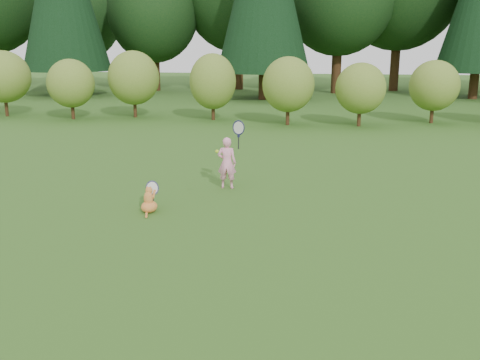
# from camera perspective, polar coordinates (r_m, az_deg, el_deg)

# --- Properties ---
(ground) EXTENTS (100.00, 100.00, 0.00)m
(ground) POSITION_cam_1_polar(r_m,az_deg,el_deg) (8.78, -2.14, -5.65)
(ground) COLOR #2C5217
(ground) RESTS_ON ground
(shrub_row) EXTENTS (28.00, 3.00, 2.80)m
(shrub_row) POSITION_cam_1_polar(r_m,az_deg,el_deg) (21.22, 4.82, 9.90)
(shrub_row) COLOR olive
(shrub_row) RESTS_ON ground
(child) EXTENTS (0.61, 0.31, 1.65)m
(child) POSITION_cam_1_polar(r_m,az_deg,el_deg) (11.33, -1.37, 1.96)
(child) COLOR #FF98BD
(child) RESTS_ON ground
(cat) EXTENTS (0.38, 0.73, 0.65)m
(cat) POSITION_cam_1_polar(r_m,az_deg,el_deg) (9.92, -9.68, -1.96)
(cat) COLOR #D85E29
(cat) RESTS_ON ground
(tennis_ball) EXTENTS (0.06, 0.06, 0.06)m
(tennis_ball) POSITION_cam_1_polar(r_m,az_deg,el_deg) (9.57, -2.47, 3.07)
(tennis_ball) COLOR #C4D919
(tennis_ball) RESTS_ON ground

